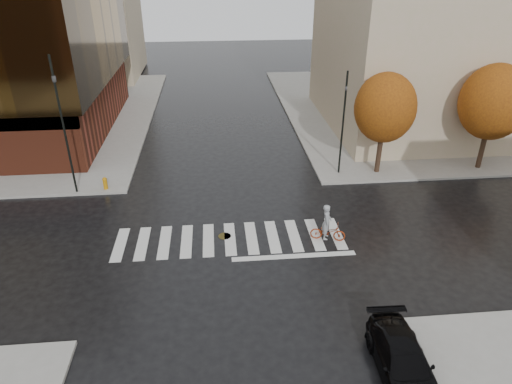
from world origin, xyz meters
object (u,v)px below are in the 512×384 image
at_px(cyclist, 327,228).
at_px(fire_hydrant, 105,183).
at_px(traffic_light_nw, 62,117).
at_px(traffic_light_ne, 343,118).
at_px(sedan, 403,362).

xyz_separation_m(cyclist, fire_hydrant, (-12.20, 6.54, -0.11)).
xyz_separation_m(traffic_light_nw, traffic_light_ne, (16.45, 1.18, -1.01)).
xyz_separation_m(sedan, traffic_light_ne, (1.95, 16.02, 3.23)).
xyz_separation_m(traffic_light_nw, fire_hydrant, (1.69, 0.20, -4.28)).
xyz_separation_m(cyclist, traffic_light_nw, (-13.89, 6.34, 4.17)).
relative_size(cyclist, traffic_light_nw, 0.25).
height_order(cyclist, traffic_light_nw, traffic_light_nw).
bearing_deg(cyclist, fire_hydrant, 77.41).
bearing_deg(traffic_light_nw, traffic_light_ne, 104.97).
bearing_deg(traffic_light_nw, cyclist, 76.33).
distance_m(traffic_light_ne, fire_hydrant, 15.15).
relative_size(sedan, traffic_light_nw, 0.53).
height_order(traffic_light_nw, fire_hydrant, traffic_light_nw).
distance_m(cyclist, fire_hydrant, 13.84).
relative_size(sedan, traffic_light_ne, 0.65).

